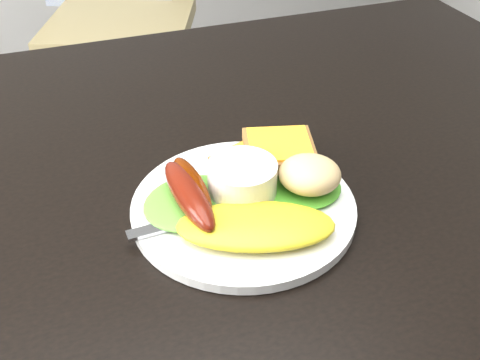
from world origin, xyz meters
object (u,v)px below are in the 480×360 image
(person, at_px, (245,11))
(plate, at_px, (243,207))
(dining_table, at_px, (182,192))
(dining_chair, at_px, (121,25))

(person, bearing_deg, plate, 67.54)
(dining_table, xyz_separation_m, dining_chair, (0.11, 1.23, -0.28))
(dining_table, relative_size, dining_chair, 2.82)
(dining_chair, distance_m, person, 0.67)
(dining_table, relative_size, plate, 5.41)
(dining_chair, bearing_deg, person, -50.41)
(dining_table, height_order, dining_chair, dining_table)
(dining_chair, distance_m, plate, 1.35)
(dining_table, height_order, person, person)
(dining_table, bearing_deg, person, 64.22)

